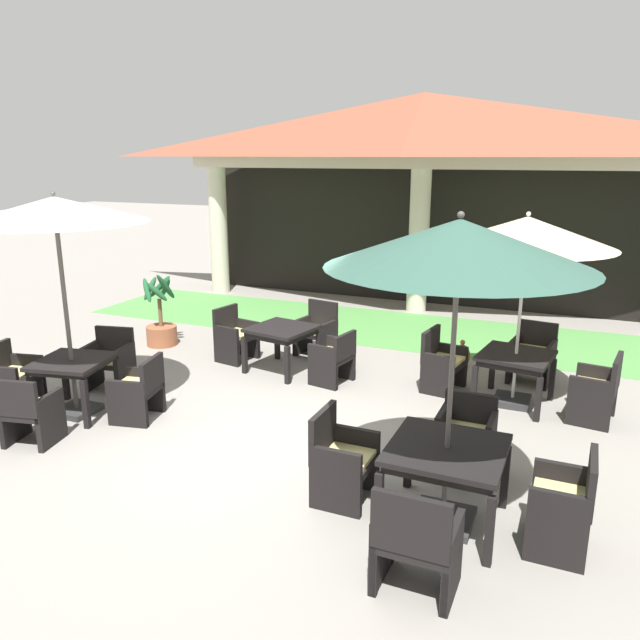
{
  "coord_description": "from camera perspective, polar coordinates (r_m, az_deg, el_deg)",
  "views": [
    {
      "loc": [
        3.11,
        -5.63,
        3.28
      ],
      "look_at": [
        0.05,
        1.61,
        1.16
      ],
      "focal_mm": 34.36,
      "sensor_mm": 36.0,
      "label": 1
    }
  ],
  "objects": [
    {
      "name": "patio_chair_far_back_south",
      "position": [
        5.02,
        8.92,
        -19.85
      ],
      "size": [
        0.63,
        0.52,
        0.92
      ],
      "rotation": [
        0.0,
        0.0,
        -0.01
      ],
      "color": "black",
      "rests_on": "ground"
    },
    {
      "name": "patio_chair_far_back_east",
      "position": [
        5.78,
        21.79,
        -15.7
      ],
      "size": [
        0.5,
        0.59,
        0.91
      ],
      "rotation": [
        0.0,
        0.0,
        1.56
      ],
      "color": "black",
      "rests_on": "ground"
    },
    {
      "name": "ground_plane",
      "position": [
        7.22,
        -5.47,
        -12.02
      ],
      "size": [
        60.0,
        60.0,
        0.0
      ],
      "primitive_type": "plane",
      "color": "gray"
    },
    {
      "name": "patio_umbrella_mid_right",
      "position": [
        8.15,
        -23.46,
        9.16
      ],
      "size": [
        2.23,
        2.23,
        2.86
      ],
      "color": "#2D2D2D",
      "rests_on": "ground"
    },
    {
      "name": "potted_palm_left_edge",
      "position": [
        11.22,
        -14.6,
        -0.39
      ],
      "size": [
        0.6,
        0.64,
        1.35
      ],
      "color": "#995638",
      "rests_on": "ground"
    },
    {
      "name": "patio_umbrella_near_foreground",
      "position": [
        8.26,
        18.71,
        7.59
      ],
      "size": [
        2.22,
        2.22,
        2.6
      ],
      "color": "#2D2D2D",
      "rests_on": "ground"
    },
    {
      "name": "patio_chair_mid_left_west",
      "position": [
        10.16,
        -7.92,
        -1.52
      ],
      "size": [
        0.61,
        0.66,
        0.88
      ],
      "rotation": [
        0.0,
        0.0,
        -1.76
      ],
      "color": "black",
      "rests_on": "ground"
    },
    {
      "name": "patio_chair_near_foreground_east",
      "position": [
        8.53,
        24.38,
        -6.0
      ],
      "size": [
        0.61,
        0.7,
        0.89
      ],
      "rotation": [
        0.0,
        0.0,
        1.42
      ],
      "color": "black",
      "rests_on": "ground"
    },
    {
      "name": "patio_umbrella_far_back",
      "position": [
        5.17,
        12.82,
        6.66
      ],
      "size": [
        2.24,
        2.24,
        2.85
      ],
      "color": "#2D2D2D",
      "rests_on": "ground"
    },
    {
      "name": "patio_chair_near_foreground_north",
      "position": [
        9.64,
        19.18,
        -3.1
      ],
      "size": [
        0.67,
        0.67,
        0.87
      ],
      "rotation": [
        0.0,
        0.0,
        -3.29
      ],
      "color": "black",
      "rests_on": "ground"
    },
    {
      "name": "patio_chair_near_foreground_west",
      "position": [
        8.96,
        11.27,
        -3.93
      ],
      "size": [
        0.58,
        0.68,
        0.88
      ],
      "rotation": [
        0.0,
        0.0,
        -1.72
      ],
      "color": "black",
      "rests_on": "ground"
    },
    {
      "name": "patio_chair_far_back_west",
      "position": [
        6.12,
        2.01,
        -12.95
      ],
      "size": [
        0.54,
        0.59,
        0.9
      ],
      "rotation": [
        0.0,
        0.0,
        -1.58
      ],
      "color": "black",
      "rests_on": "ground"
    },
    {
      "name": "background_pavilion",
      "position": [
        13.22,
        9.66,
        15.69
      ],
      "size": [
        11.08,
        2.41,
        4.5
      ],
      "color": "beige",
      "rests_on": "ground"
    },
    {
      "name": "patio_table_mid_left",
      "position": [
        9.5,
        -3.59,
        -1.24
      ],
      "size": [
        1.05,
        1.05,
        0.71
      ],
      "rotation": [
        0.0,
        0.0,
        -0.19
      ],
      "color": "black",
      "rests_on": "ground"
    },
    {
      "name": "patio_chair_mid_right_east",
      "position": [
        8.18,
        -16.53,
        -6.3
      ],
      "size": [
        0.63,
        0.67,
        0.83
      ],
      "rotation": [
        0.0,
        0.0,
        -4.51
      ],
      "color": "black",
      "rests_on": "ground"
    },
    {
      "name": "patio_chair_mid_right_south",
      "position": [
        7.94,
        -25.44,
        -7.79
      ],
      "size": [
        0.64,
        0.6,
        0.85
      ],
      "rotation": [
        0.0,
        0.0,
        0.21
      ],
      "color": "black",
      "rests_on": "ground"
    },
    {
      "name": "patio_table_near_foreground",
      "position": [
        8.62,
        17.77,
        -3.63
      ],
      "size": [
        1.02,
        1.02,
        0.72
      ],
      "rotation": [
        0.0,
        0.0,
        -0.15
      ],
      "color": "black",
      "rests_on": "ground"
    },
    {
      "name": "patio_chair_mid_right_north",
      "position": [
        9.34,
        -18.97,
        -3.62
      ],
      "size": [
        0.69,
        0.6,
        0.88
      ],
      "rotation": [
        0.0,
        0.0,
        -2.94
      ],
      "color": "black",
      "rests_on": "ground"
    },
    {
      "name": "lawn_strip",
      "position": [
        12.04,
        7.06,
        -0.81
      ],
      "size": [
        12.88,
        2.61,
        0.01
      ],
      "primitive_type": "cube",
      "color": "#519347",
      "rests_on": "ground"
    },
    {
      "name": "patio_table_mid_right",
      "position": [
        8.54,
        -22.08,
        -4.1
      ],
      "size": [
        1.02,
        1.02,
        0.74
      ],
      "rotation": [
        0.0,
        0.0,
        0.21
      ],
      "color": "black",
      "rests_on": "ground"
    },
    {
      "name": "patio_chair_far_back_north",
      "position": [
        6.75,
        13.45,
        -10.5
      ],
      "size": [
        0.58,
        0.5,
        0.84
      ],
      "rotation": [
        0.0,
        0.0,
        -3.16
      ],
      "color": "black",
      "rests_on": "ground"
    },
    {
      "name": "patio_table_far_back",
      "position": [
        5.75,
        11.71,
        -12.35
      ],
      "size": [
        1.03,
        1.03,
        0.76
      ],
      "rotation": [
        0.0,
        0.0,
        -0.01
      ],
      "color": "black",
      "rests_on": "ground"
    },
    {
      "name": "patio_chair_mid_left_east",
      "position": [
        9.05,
        1.3,
        -3.58
      ],
      "size": [
        0.59,
        0.65,
        0.79
      ],
      "rotation": [
        0.0,
        0.0,
        1.38
      ],
      "color": "black",
      "rests_on": "ground"
    },
    {
      "name": "terracotta_urn",
      "position": [
        10.04,
        13.07,
        -3.23
      ],
      "size": [
        0.26,
        0.26,
        0.45
      ],
      "color": "brown",
      "rests_on": "ground"
    },
    {
      "name": "patio_chair_mid_right_west",
      "position": [
        9.13,
        -26.75,
        -4.86
      ],
      "size": [
        0.62,
        0.67,
        0.88
      ],
      "rotation": [
        0.0,
        0.0,
        -1.36
      ],
      "color": "black",
      "rests_on": "ground"
    },
    {
      "name": "patio_chair_mid_left_north",
      "position": [
        10.32,
        -0.31,
        -1.09
      ],
      "size": [
        0.68,
        0.62,
        0.9
      ],
      "rotation": [
        0.0,
        0.0,
        -3.33
      ],
      "color": "black",
      "rests_on": "ground"
    }
  ]
}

